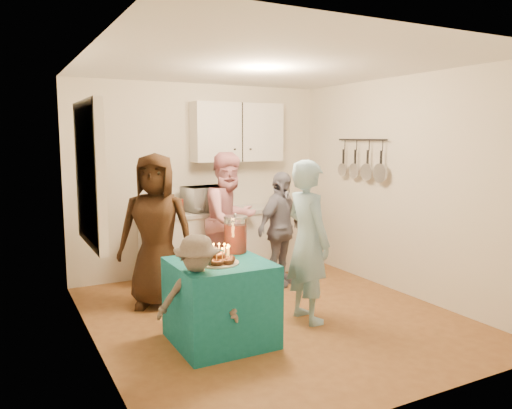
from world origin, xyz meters
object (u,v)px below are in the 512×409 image
counter (223,244)px  microwave (206,198)px  party_table (220,302)px  woman_back_center (230,220)px  woman_back_right (280,229)px  punch_jar (235,235)px  child_near_left (198,298)px  woman_back_left (156,231)px  man_birthday (308,241)px

counter → microwave: size_ratio=3.75×
counter → party_table: counter is taller
woman_back_center → woman_back_right: woman_back_center is taller
counter → microwave: bearing=180.0°
counter → punch_jar: bearing=-110.3°
counter → woman_back_right: 0.94m
child_near_left → woman_back_left: bearing=119.0°
party_table → punch_jar: size_ratio=2.50×
man_birthday → child_near_left: 1.40m
man_birthday → child_near_left: man_birthday is taller
punch_jar → woman_back_left: (-0.50, 0.99, -0.07)m
punch_jar → man_birthday: (0.73, -0.17, -0.10)m
counter → punch_jar: (-0.67, -1.81, 0.50)m
microwave → woman_back_left: size_ratio=0.34×
woman_back_left → woman_back_right: 1.63m
woman_back_center → child_near_left: size_ratio=1.58×
party_table → man_birthday: man_birthday is taller
counter → party_table: 2.29m
woman_back_right → microwave: bearing=107.7°
microwave → man_birthday: (0.31, -1.98, -0.24)m
party_table → punch_jar: bearing=43.3°
woman_back_center → man_birthday: bearing=-100.1°
party_table → man_birthday: size_ratio=0.51×
punch_jar → woman_back_center: size_ratio=0.20×
woman_back_left → woman_back_center: bearing=46.4°
punch_jar → woman_back_center: 1.41m
punch_jar → woman_back_left: 1.11m
counter → woman_back_left: size_ratio=1.28×
punch_jar → child_near_left: bearing=-139.6°
woman_back_center → woman_back_left: bearing=178.8°
microwave → woman_back_left: woman_back_left is taller
woman_back_left → microwave: bearing=71.2°
woman_back_center → child_near_left: 2.16m
counter → party_table: bearing=-114.7°
woman_back_center → punch_jar: bearing=-130.2°
woman_back_right → counter: bearing=96.2°
woman_back_center → child_near_left: woman_back_center is taller
man_birthday → microwave: bearing=7.3°
party_table → child_near_left: child_near_left is taller
punch_jar → man_birthday: man_birthday is taller
man_birthday → woman_back_left: 1.70m
party_table → punch_jar: 0.67m
punch_jar → child_near_left: 0.88m
microwave → child_near_left: microwave is taller
woman_back_right → child_near_left: size_ratio=1.35×
party_table → man_birthday: (1.02, 0.09, 0.45)m
microwave → woman_back_right: woman_back_right is taller
woman_back_left → woman_back_right: bearing=31.8°
counter → woman_back_right: bearing=-59.2°
counter → man_birthday: 2.02m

